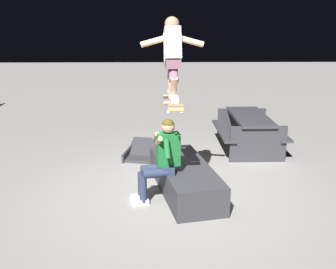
% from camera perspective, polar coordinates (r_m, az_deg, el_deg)
% --- Properties ---
extents(ground_plane, '(40.00, 40.00, 0.00)m').
position_cam_1_polar(ground_plane, '(6.35, 0.96, -8.56)').
color(ground_plane, gray).
extents(ledge_box_main, '(2.16, 1.16, 0.45)m').
position_cam_1_polar(ledge_box_main, '(6.36, 2.44, -6.35)').
color(ledge_box_main, '#38383D').
rests_on(ledge_box_main, ground).
extents(person_sitting_on_ledge, '(0.59, 0.78, 1.28)m').
position_cam_1_polar(person_sitting_on_ledge, '(5.87, -0.99, -3.27)').
color(person_sitting_on_ledge, '#2D3856').
rests_on(person_sitting_on_ledge, ground).
extents(skateboard, '(1.03, 0.27, 0.16)m').
position_cam_1_polar(skateboard, '(5.55, 0.69, 4.43)').
color(skateboard, '#AD8451').
extents(skater_airborne, '(0.63, 0.89, 1.12)m').
position_cam_1_polar(skater_airborne, '(5.50, 0.65, 11.57)').
color(skater_airborne, white).
extents(kicker_ramp, '(1.10, 1.18, 0.35)m').
position_cam_1_polar(kicker_ramp, '(7.96, -2.28, -2.82)').
color(kicker_ramp, '#38383D').
rests_on(kicker_ramp, ground).
extents(picnic_table_back, '(1.71, 1.36, 0.75)m').
position_cam_1_polar(picnic_table_back, '(8.44, 11.76, 1.10)').
color(picnic_table_back, '#38383D').
rests_on(picnic_table_back, ground).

